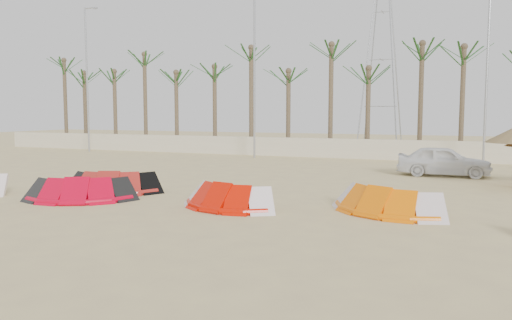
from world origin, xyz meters
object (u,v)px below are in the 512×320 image
at_px(kite_red_mid, 117,181).
at_px(car, 444,161).
at_px(kite_red_left, 86,188).
at_px(kite_red_right, 231,194).
at_px(kite_orange, 387,198).

bearing_deg(kite_red_mid, car, 41.29).
bearing_deg(kite_red_left, kite_red_right, 7.03).
bearing_deg(kite_red_left, car, 46.30).
relative_size(kite_red_mid, kite_red_right, 1.12).
bearing_deg(kite_red_right, car, 61.81).
xyz_separation_m(kite_red_left, kite_red_mid, (-0.10, 1.80, -0.00)).
distance_m(kite_red_right, kite_orange, 4.85).
relative_size(kite_red_left, kite_red_mid, 1.04).
distance_m(kite_red_left, kite_red_mid, 1.81).
height_order(kite_red_left, kite_orange, same).
bearing_deg(car, kite_red_right, 149.71).
relative_size(kite_red_left, car, 0.96).
xyz_separation_m(kite_orange, car, (1.23, 9.92, 0.31)).
height_order(kite_red_mid, kite_red_right, same).
distance_m(kite_red_left, kite_orange, 10.15).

